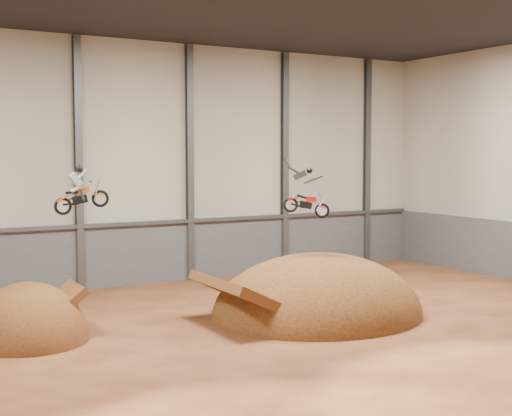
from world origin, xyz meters
The scene contains 12 objects.
floor centered at (0.00, 0.00, 0.00)m, with size 40.00×40.00×0.00m, color #512915.
back_wall centered at (0.00, 15.00, 7.00)m, with size 40.00×0.10×14.00m, color #B6B2A1.
lower_band_back centered at (0.00, 14.90, 1.75)m, with size 39.80×0.18×3.50m, color #54565C.
steel_rail centered at (0.00, 14.75, 3.55)m, with size 39.80×0.35×0.20m, color #47494F.
steel_column_2 centered at (-3.33, 14.80, 7.00)m, with size 0.40×0.36×13.90m, color #47494F.
steel_column_3 centered at (3.33, 14.80, 7.00)m, with size 0.40×0.36×13.90m, color #47494F.
steel_column_4 centered at (10.00, 14.80, 7.00)m, with size 0.40×0.36×13.90m, color #47494F.
steel_column_5 centered at (16.67, 14.80, 7.00)m, with size 0.40×0.36×13.90m, color #47494F.
takeoff_ramp centered at (-8.21, 5.31, 0.00)m, with size 4.70×5.42×4.70m, color #432510.
landing_ramp centered at (4.41, 3.00, 0.00)m, with size 10.15×8.98×5.86m, color #432510.
fmx_rider_a centered at (-6.18, 4.23, 6.24)m, with size 2.18×0.83×1.97m, color #D25F1A, non-canonical shape.
fmx_rider_b centered at (3.31, 2.45, 5.99)m, with size 2.76×0.79×2.36m, color red, non-canonical shape.
Camera 1 is at (-14.34, -23.89, 7.52)m, focal length 50.00 mm.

